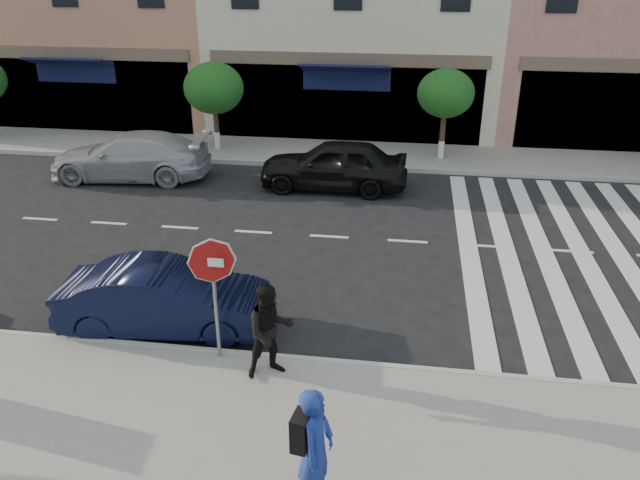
{
  "coord_description": "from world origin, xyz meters",
  "views": [
    {
      "loc": [
        1.88,
        -10.45,
        6.65
      ],
      "look_at": [
        0.23,
        0.77,
        1.4
      ],
      "focal_mm": 35.0,
      "sensor_mm": 36.0,
      "label": 1
    }
  ],
  "objects_px": {
    "photographer": "(316,449)",
    "car_near_mid": "(166,299)",
    "car_far_left": "(130,156)",
    "stop_sign": "(213,272)",
    "walker": "(270,331)",
    "car_far_mid": "(334,165)"
  },
  "relations": [
    {
      "from": "walker",
      "to": "car_near_mid",
      "type": "height_order",
      "value": "walker"
    },
    {
      "from": "stop_sign",
      "to": "car_far_mid",
      "type": "relative_size",
      "value": 0.51
    },
    {
      "from": "photographer",
      "to": "car_far_left",
      "type": "bearing_deg",
      "value": 41.87
    },
    {
      "from": "car_near_mid",
      "to": "car_far_mid",
      "type": "distance_m",
      "value": 8.58
    },
    {
      "from": "walker",
      "to": "car_far_left",
      "type": "bearing_deg",
      "value": 95.71
    },
    {
      "from": "photographer",
      "to": "stop_sign",
      "type": "bearing_deg",
      "value": 45.81
    },
    {
      "from": "stop_sign",
      "to": "photographer",
      "type": "distance_m",
      "value": 3.72
    },
    {
      "from": "car_near_mid",
      "to": "car_far_left",
      "type": "height_order",
      "value": "car_far_left"
    },
    {
      "from": "walker",
      "to": "car_far_mid",
      "type": "xyz_separation_m",
      "value": [
        -0.15,
        9.6,
        -0.23
      ]
    },
    {
      "from": "stop_sign",
      "to": "car_far_left",
      "type": "height_order",
      "value": "stop_sign"
    },
    {
      "from": "photographer",
      "to": "car_far_mid",
      "type": "xyz_separation_m",
      "value": [
        -1.31,
        12.18,
        -0.27
      ]
    },
    {
      "from": "car_near_mid",
      "to": "walker",
      "type": "bearing_deg",
      "value": -123.73
    },
    {
      "from": "photographer",
      "to": "car_far_mid",
      "type": "bearing_deg",
      "value": 15.25
    },
    {
      "from": "walker",
      "to": "car_near_mid",
      "type": "relative_size",
      "value": 0.42
    },
    {
      "from": "photographer",
      "to": "car_near_mid",
      "type": "distance_m",
      "value": 5.22
    },
    {
      "from": "stop_sign",
      "to": "car_far_mid",
      "type": "xyz_separation_m",
      "value": [
        0.86,
        9.27,
        -1.07
      ]
    },
    {
      "from": "stop_sign",
      "to": "walker",
      "type": "relative_size",
      "value": 1.36
    },
    {
      "from": "stop_sign",
      "to": "photographer",
      "type": "bearing_deg",
      "value": -52.52
    },
    {
      "from": "stop_sign",
      "to": "car_far_mid",
      "type": "distance_m",
      "value": 9.37
    },
    {
      "from": "car_near_mid",
      "to": "car_far_left",
      "type": "xyz_separation_m",
      "value": [
        -4.38,
        8.33,
        0.07
      ]
    },
    {
      "from": "photographer",
      "to": "car_far_mid",
      "type": "height_order",
      "value": "photographer"
    },
    {
      "from": "photographer",
      "to": "car_near_mid",
      "type": "height_order",
      "value": "photographer"
    }
  ]
}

